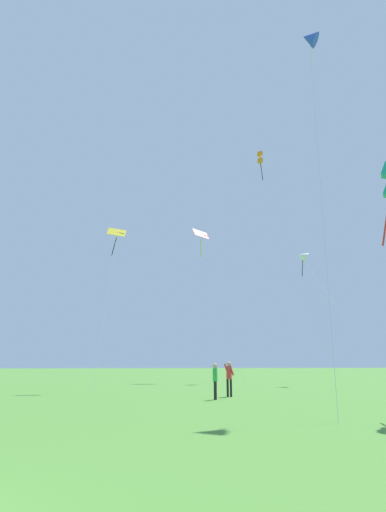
{
  "coord_description": "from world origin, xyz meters",
  "views": [
    {
      "loc": [
        2.94,
        -4.63,
        1.48
      ],
      "look_at": [
        9.63,
        26.17,
        9.09
      ],
      "focal_mm": 31.64,
      "sensor_mm": 36.0,
      "label": 1
    }
  ],
  "objects_px": {
    "kite_yellow_diamond": "(116,239)",
    "kite_orange_box": "(261,160)",
    "kite_red_high": "(202,240)",
    "person_in_blue_jacket": "(229,375)",
    "kite_blue_delta": "(310,39)",
    "kite_white_distant": "(302,256)",
    "person_child_small": "(215,378)"
  },
  "relations": [
    {
      "from": "kite_yellow_diamond",
      "to": "kite_orange_box",
      "type": "bearing_deg",
      "value": 44.41
    },
    {
      "from": "kite_yellow_diamond",
      "to": "person_in_blue_jacket",
      "type": "distance_m",
      "value": 12.3
    },
    {
      "from": "kite_white_distant",
      "to": "person_in_blue_jacket",
      "type": "bearing_deg",
      "value": -129.53
    },
    {
      "from": "kite_blue_delta",
      "to": "person_in_blue_jacket",
      "type": "bearing_deg",
      "value": 137.66
    },
    {
      "from": "kite_white_distant",
      "to": "kite_blue_delta",
      "type": "bearing_deg",
      "value": -113.04
    },
    {
      "from": "kite_white_distant",
      "to": "person_in_blue_jacket",
      "type": "relative_size",
      "value": 6.95
    },
    {
      "from": "person_child_small",
      "to": "person_in_blue_jacket",
      "type": "xyz_separation_m",
      "value": [
        1.14,
        1.66,
        0.05
      ]
    },
    {
      "from": "kite_blue_delta",
      "to": "person_child_small",
      "type": "xyz_separation_m",
      "value": [
        -4.77,
        1.65,
        -16.8
      ]
    },
    {
      "from": "person_in_blue_jacket",
      "to": "person_child_small",
      "type": "bearing_deg",
      "value": -124.34
    },
    {
      "from": "kite_yellow_diamond",
      "to": "kite_orange_box",
      "type": "distance_m",
      "value": 27.72
    },
    {
      "from": "kite_white_distant",
      "to": "person_child_small",
      "type": "relative_size",
      "value": 7.36
    },
    {
      "from": "kite_yellow_diamond",
      "to": "kite_orange_box",
      "type": "height_order",
      "value": "kite_orange_box"
    },
    {
      "from": "kite_red_high",
      "to": "person_child_small",
      "type": "distance_m",
      "value": 26.25
    },
    {
      "from": "kite_orange_box",
      "to": "person_in_blue_jacket",
      "type": "xyz_separation_m",
      "value": [
        -11.3,
        -23.49,
        -23.41
      ]
    },
    {
      "from": "kite_red_high",
      "to": "person_in_blue_jacket",
      "type": "xyz_separation_m",
      "value": [
        -3.64,
        -20.82,
        -12.64
      ]
    },
    {
      "from": "kite_yellow_diamond",
      "to": "person_in_blue_jacket",
      "type": "bearing_deg",
      "value": -53.23
    },
    {
      "from": "kite_orange_box",
      "to": "kite_blue_delta",
      "type": "relative_size",
      "value": 1.39
    },
    {
      "from": "kite_blue_delta",
      "to": "kite_red_high",
      "type": "bearing_deg",
      "value": 89.97
    },
    {
      "from": "kite_yellow_diamond",
      "to": "kite_white_distant",
      "type": "bearing_deg",
      "value": 19.01
    },
    {
      "from": "kite_blue_delta",
      "to": "kite_white_distant",
      "type": "bearing_deg",
      "value": 66.96
    },
    {
      "from": "kite_yellow_diamond",
      "to": "kite_white_distant",
      "type": "xyz_separation_m",
      "value": [
        15.76,
        5.43,
        0.93
      ]
    },
    {
      "from": "person_child_small",
      "to": "person_in_blue_jacket",
      "type": "distance_m",
      "value": 2.02
    },
    {
      "from": "kite_red_high",
      "to": "kite_orange_box",
      "type": "bearing_deg",
      "value": 19.24
    },
    {
      "from": "kite_yellow_diamond",
      "to": "kite_orange_box",
      "type": "xyz_separation_m",
      "value": [
        16.66,
        16.32,
        14.98
      ]
    },
    {
      "from": "kite_yellow_diamond",
      "to": "kite_red_high",
      "type": "distance_m",
      "value": 16.88
    },
    {
      "from": "kite_white_distant",
      "to": "kite_blue_delta",
      "type": "relative_size",
      "value": 0.62
    },
    {
      "from": "kite_white_distant",
      "to": "kite_orange_box",
      "type": "bearing_deg",
      "value": 85.26
    },
    {
      "from": "kite_orange_box",
      "to": "person_child_small",
      "type": "height_order",
      "value": "kite_orange_box"
    },
    {
      "from": "kite_orange_box",
      "to": "person_in_blue_jacket",
      "type": "relative_size",
      "value": 15.67
    },
    {
      "from": "kite_white_distant",
      "to": "kite_orange_box",
      "type": "height_order",
      "value": "kite_orange_box"
    },
    {
      "from": "kite_orange_box",
      "to": "kite_red_high",
      "type": "height_order",
      "value": "kite_orange_box"
    },
    {
      "from": "kite_red_high",
      "to": "person_in_blue_jacket",
      "type": "distance_m",
      "value": 24.62
    }
  ]
}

